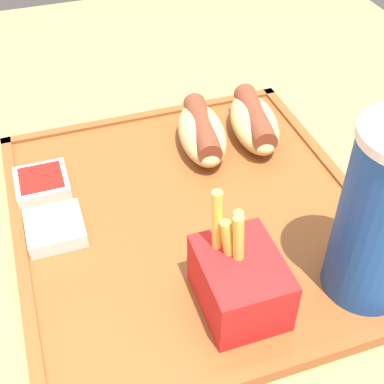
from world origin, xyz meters
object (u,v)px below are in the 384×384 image
Objects in this scene: hot_dog_near at (202,132)px; sauce_cup_mayo at (55,228)px; fries_carton at (239,280)px; sauce_cup_ketchup at (42,183)px; hot_dog_far at (254,122)px.

sauce_cup_mayo is at bearing -64.85° from hot_dog_near.
sauce_cup_ketchup is at bearing -145.08° from fries_carton.
hot_dog_far and hot_dog_near have the same top height.
sauce_cup_ketchup is (0.01, -0.26, -0.01)m from hot_dog_far.
sauce_cup_ketchup is (-0.07, -0.00, 0.00)m from sauce_cup_mayo.
hot_dog_far is 0.25m from fries_carton.
sauce_cup_ketchup is (0.01, -0.19, -0.01)m from hot_dog_near.
sauce_cup_ketchup is at bearing -86.72° from hot_dog_far.
hot_dog_far is at bearing 153.27° from fries_carton.
fries_carton is (0.22, -0.04, 0.01)m from hot_dog_near.
fries_carton is at bearing 34.92° from sauce_cup_ketchup.
hot_dog_far reaches higher than sauce_cup_ketchup.
hot_dog_far is at bearing 109.04° from sauce_cup_mayo.
sauce_cup_mayo is (-0.13, -0.14, -0.02)m from fries_carton.
sauce_cup_ketchup is at bearing -85.56° from hot_dog_near.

